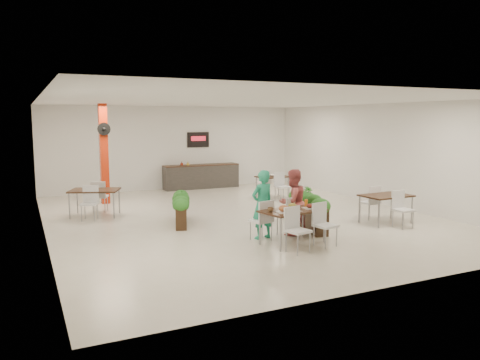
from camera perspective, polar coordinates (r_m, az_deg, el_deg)
name	(u,v)px	position (r m, az deg, el deg)	size (l,w,h in m)	color
ground	(239,217)	(13.05, -0.10, -4.54)	(12.00, 12.00, 0.00)	beige
room_shell	(239,145)	(12.79, -0.11, 4.28)	(10.10, 12.10, 3.22)	white
red_column	(104,153)	(15.58, -16.25, 3.21)	(0.40, 0.41, 3.20)	#B5270C
service_counter	(201,176)	(18.51, -4.75, 0.52)	(3.00, 0.64, 2.20)	#2E2B29
main_table	(292,215)	(10.27, 6.41, -4.25)	(1.53, 1.82, 0.92)	black
diner_man	(262,205)	(10.61, 2.75, -3.01)	(0.57, 0.38, 1.57)	#24A076
diner_woman	(293,202)	(11.01, 6.44, -2.72)	(0.76, 0.59, 1.55)	#D05C5C
planter_left	(181,205)	(12.24, -7.21, -3.09)	(0.81, 1.65, 0.89)	black
planter_right	(308,208)	(11.79, 8.24, -3.42)	(0.73, 1.96, 1.04)	black
side_table_a	(95,193)	(13.74, -17.30, -1.57)	(1.55, 1.66, 0.92)	black
side_table_b	(272,180)	(16.24, 3.97, 0.01)	(1.11, 1.65, 0.92)	black
side_table_c	(386,199)	(12.78, 17.36, -2.27)	(1.29, 1.63, 0.92)	black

